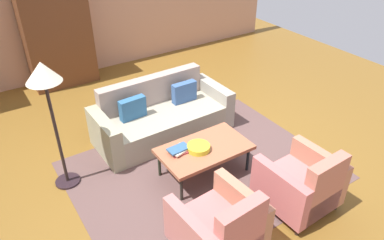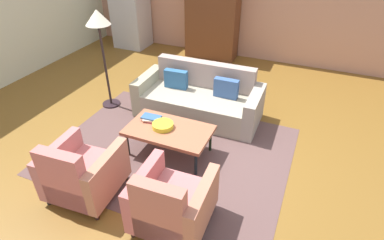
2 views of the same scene
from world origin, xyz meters
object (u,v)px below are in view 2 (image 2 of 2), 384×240
at_px(coffee_table, 169,131).
at_px(fruit_bowl, 163,125).
at_px(couch, 200,99).
at_px(armchair_left, 81,175).
at_px(cabinet, 212,19).
at_px(book_stack, 151,118).
at_px(floor_lamp, 99,27).
at_px(armchair_right, 171,205).
at_px(refrigerator, 130,10).

relative_size(coffee_table, fruit_bowl, 3.98).
height_order(couch, armchair_left, armchair_left).
bearing_deg(armchair_left, cabinet, 87.68).
xyz_separation_m(coffee_table, book_stack, (-0.33, 0.10, 0.07)).
xyz_separation_m(coffee_table, armchair_left, (-0.60, -1.17, -0.05)).
distance_m(fruit_bowl, floor_lamp, 2.00).
bearing_deg(coffee_table, fruit_bowl, -180.00).
relative_size(armchair_right, book_stack, 3.06).
bearing_deg(armchair_left, book_stack, 74.51).
distance_m(armchair_left, refrigerator, 5.38).
bearing_deg(coffee_table, refrigerator, 128.34).
relative_size(coffee_table, cabinet, 0.67).
relative_size(book_stack, floor_lamp, 0.17).
relative_size(armchair_right, refrigerator, 0.48).
relative_size(cabinet, floor_lamp, 1.05).
xyz_separation_m(book_stack, cabinet, (-0.39, 3.67, 0.44)).
bearing_deg(floor_lamp, armchair_left, -62.77).
bearing_deg(book_stack, floor_lamp, 150.57).
bearing_deg(fruit_bowl, coffee_table, 0.00).
bearing_deg(couch, armchair_left, 74.85).
height_order(book_stack, refrigerator, refrigerator).
height_order(armchair_right, refrigerator, refrigerator).
xyz_separation_m(coffee_table, fruit_bowl, (-0.09, -0.00, 0.07)).
xyz_separation_m(coffee_table, refrigerator, (-2.90, 3.67, 0.54)).
xyz_separation_m(cabinet, floor_lamp, (-0.89, -2.94, 0.54)).
relative_size(couch, cabinet, 1.18).
height_order(refrigerator, floor_lamp, refrigerator).
relative_size(couch, armchair_left, 2.40).
relative_size(armchair_left, book_stack, 3.06).
xyz_separation_m(book_stack, floor_lamp, (-1.29, 0.73, 0.99)).
bearing_deg(refrigerator, cabinet, 2.76).
distance_m(book_stack, cabinet, 3.72).
xyz_separation_m(armchair_left, fruit_bowl, (0.50, 1.17, 0.12)).
relative_size(coffee_table, book_stack, 4.17).
height_order(coffee_table, armchair_right, armchair_right).
xyz_separation_m(armchair_right, floor_lamp, (-2.22, 1.99, 1.10)).
xyz_separation_m(armchair_right, refrigerator, (-3.50, 4.83, 0.58)).
bearing_deg(cabinet, coffee_table, -79.06).
bearing_deg(cabinet, armchair_right, -74.91).
distance_m(couch, book_stack, 1.15).
distance_m(fruit_bowl, refrigerator, 4.64).
xyz_separation_m(armchair_left, book_stack, (0.26, 1.27, 0.11)).
distance_m(fruit_bowl, book_stack, 0.26).
bearing_deg(couch, book_stack, 71.94).
distance_m(coffee_table, armchair_right, 1.31).
distance_m(coffee_table, refrigerator, 4.70).
height_order(cabinet, refrigerator, refrigerator).
distance_m(armchair_right, floor_lamp, 3.18).
height_order(couch, fruit_bowl, couch).
bearing_deg(couch, floor_lamp, 11.47).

